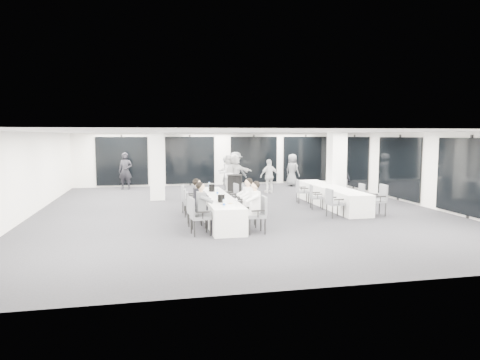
% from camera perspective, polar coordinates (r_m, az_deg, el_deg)
% --- Properties ---
extents(room, '(14.04, 16.04, 2.84)m').
position_cam_1_polar(room, '(16.49, 2.02, 1.49)').
color(room, '#242429').
rests_on(room, ground).
extents(column_left, '(0.60, 0.60, 2.80)m').
position_cam_1_polar(column_left, '(18.10, -11.01, 1.83)').
color(column_left, white).
rests_on(column_left, floor).
extents(column_right, '(0.60, 0.60, 2.80)m').
position_cam_1_polar(column_right, '(17.47, 12.73, 1.64)').
color(column_right, white).
rests_on(column_right, floor).
extents(banquet_table_main, '(0.90, 5.00, 0.75)m').
position_cam_1_polar(banquet_table_main, '(13.64, -3.09, -3.75)').
color(banquet_table_main, silver).
rests_on(banquet_table_main, floor).
extents(banquet_table_side, '(0.90, 5.00, 0.75)m').
position_cam_1_polar(banquet_table_side, '(16.54, 11.99, -2.15)').
color(banquet_table_side, silver).
rests_on(banquet_table_side, floor).
extents(cocktail_table, '(0.71, 0.71, 0.99)m').
position_cam_1_polar(cocktail_table, '(18.38, -0.71, -0.81)').
color(cocktail_table, black).
rests_on(cocktail_table, floor).
extents(chair_main_left_near, '(0.57, 0.62, 1.02)m').
position_cam_1_polar(chair_main_left_near, '(11.56, -5.72, -4.50)').
color(chair_main_left_near, '#585A60').
rests_on(chair_main_left_near, floor).
extents(chair_main_left_second, '(0.54, 0.58, 0.93)m').
position_cam_1_polar(chair_main_left_second, '(12.46, -6.12, -3.99)').
color(chair_main_left_second, '#585A60').
rests_on(chair_main_left_second, floor).
extents(chair_main_left_mid, '(0.52, 0.57, 0.95)m').
position_cam_1_polar(chair_main_left_mid, '(13.19, -6.46, -3.38)').
color(chair_main_left_mid, '#585A60').
rests_on(chair_main_left_mid, floor).
extents(chair_main_left_fourth, '(0.53, 0.56, 0.92)m').
position_cam_1_polar(chair_main_left_fourth, '(14.24, -6.84, -2.77)').
color(chair_main_left_fourth, '#585A60').
rests_on(chair_main_left_fourth, floor).
extents(chair_main_left_far, '(0.56, 0.60, 0.95)m').
position_cam_1_polar(chair_main_left_far, '(15.02, -7.12, -2.24)').
color(chair_main_left_far, '#585A60').
rests_on(chair_main_left_far, floor).
extents(chair_main_right_near, '(0.53, 0.59, 1.02)m').
position_cam_1_polar(chair_main_right_near, '(11.77, 2.50, -4.29)').
color(chair_main_right_near, '#585A60').
rests_on(chair_main_right_near, floor).
extents(chair_main_right_second, '(0.52, 0.56, 0.91)m').
position_cam_1_polar(chair_main_right_second, '(12.56, 1.53, -3.93)').
color(chair_main_right_second, '#585A60').
rests_on(chair_main_right_second, floor).
extents(chair_main_right_mid, '(0.58, 0.61, 0.97)m').
position_cam_1_polar(chair_main_right_mid, '(13.52, 0.56, -3.07)').
color(chair_main_right_mid, '#585A60').
rests_on(chair_main_right_mid, floor).
extents(chair_main_right_fourth, '(0.57, 0.62, 1.04)m').
position_cam_1_polar(chair_main_right_fourth, '(14.32, -0.12, -2.40)').
color(chair_main_right_fourth, '#585A60').
rests_on(chair_main_right_fourth, floor).
extents(chair_main_right_far, '(0.53, 0.57, 0.94)m').
position_cam_1_polar(chair_main_right_far, '(15.42, -1.00, -1.99)').
color(chair_main_right_far, '#585A60').
rests_on(chair_main_right_far, floor).
extents(chair_side_left_near, '(0.51, 0.56, 0.95)m').
position_cam_1_polar(chair_side_left_near, '(14.31, 12.29, -2.75)').
color(chair_side_left_near, '#585A60').
rests_on(chair_side_left_near, floor).
extents(chair_side_left_mid, '(0.53, 0.56, 0.88)m').
position_cam_1_polar(chair_side_left_mid, '(15.80, 9.90, -2.02)').
color(chair_side_left_mid, '#585A60').
rests_on(chair_side_left_mid, floor).
extents(chair_side_left_far, '(0.53, 0.57, 0.92)m').
position_cam_1_polar(chair_side_left_far, '(17.13, 8.12, -1.29)').
color(chair_side_left_far, '#585A60').
rests_on(chair_side_left_far, floor).
extents(chair_side_right_near, '(0.55, 0.61, 1.04)m').
position_cam_1_polar(chair_side_right_near, '(15.09, 18.06, -2.27)').
color(chair_side_right_near, '#585A60').
rests_on(chair_side_right_near, floor).
extents(chair_side_right_mid, '(0.48, 0.53, 0.90)m').
position_cam_1_polar(chair_side_right_mid, '(16.35, 15.49, -1.84)').
color(chair_side_right_mid, '#585A60').
rests_on(chair_side_right_mid, floor).
extents(chair_side_right_far, '(0.48, 0.54, 0.94)m').
position_cam_1_polar(chair_side_right_far, '(17.69, 13.28, -1.12)').
color(chair_side_right_far, '#585A60').
rests_on(chair_side_right_far, floor).
extents(seated_guest_a, '(0.50, 0.38, 1.44)m').
position_cam_1_polar(seated_guest_a, '(11.55, -4.89, -3.34)').
color(seated_guest_a, '#56595D').
rests_on(seated_guest_a, floor).
extents(seated_guest_b, '(0.50, 0.38, 1.44)m').
position_cam_1_polar(seated_guest_b, '(12.45, -5.40, -2.67)').
color(seated_guest_b, black).
rests_on(seated_guest_b, floor).
extents(seated_guest_c, '(0.50, 0.38, 1.44)m').
position_cam_1_polar(seated_guest_c, '(11.69, 1.69, -3.21)').
color(seated_guest_c, silver).
rests_on(seated_guest_c, floor).
extents(seated_guest_d, '(0.50, 0.38, 1.44)m').
position_cam_1_polar(seated_guest_d, '(12.49, 0.80, -2.61)').
color(seated_guest_d, silver).
rests_on(seated_guest_d, floor).
extents(standing_guest_a, '(0.82, 0.86, 1.85)m').
position_cam_1_polar(standing_guest_a, '(20.68, -1.76, 1.13)').
color(standing_guest_a, '#56595D').
rests_on(standing_guest_a, floor).
extents(standing_guest_b, '(1.05, 0.76, 1.97)m').
position_cam_1_polar(standing_guest_b, '(20.33, -1.74, 1.21)').
color(standing_guest_b, silver).
rests_on(standing_guest_b, floor).
extents(standing_guest_c, '(1.46, 1.43, 2.10)m').
position_cam_1_polar(standing_guest_c, '(21.20, -0.59, 1.58)').
color(standing_guest_c, '#56595D').
rests_on(standing_guest_c, floor).
extents(standing_guest_d, '(1.14, 0.78, 1.78)m').
position_cam_1_polar(standing_guest_d, '(19.93, 3.94, 0.82)').
color(standing_guest_d, silver).
rests_on(standing_guest_d, floor).
extents(standing_guest_e, '(0.97, 1.09, 1.92)m').
position_cam_1_polar(standing_guest_e, '(22.64, 6.99, 1.60)').
color(standing_guest_e, '#56595D').
rests_on(standing_guest_e, floor).
extents(standing_guest_f, '(1.97, 1.09, 2.02)m').
position_cam_1_polar(standing_guest_f, '(20.67, -0.70, 1.36)').
color(standing_guest_f, silver).
rests_on(standing_guest_f, floor).
extents(standing_guest_g, '(0.88, 0.76, 2.08)m').
position_cam_1_polar(standing_guest_g, '(21.89, -15.03, 1.49)').
color(standing_guest_g, black).
rests_on(standing_guest_g, floor).
extents(standing_guest_h, '(0.79, 0.97, 1.75)m').
position_cam_1_polar(standing_guest_h, '(18.74, 13.56, 0.29)').
color(standing_guest_h, black).
rests_on(standing_guest_h, floor).
extents(ice_bucket_near, '(0.21, 0.21, 0.24)m').
position_cam_1_polar(ice_bucket_near, '(12.37, -2.52, -2.45)').
color(ice_bucket_near, black).
rests_on(ice_bucket_near, banquet_table_main).
extents(ice_bucket_far, '(0.21, 0.21, 0.24)m').
position_cam_1_polar(ice_bucket_far, '(14.75, -3.79, -1.07)').
color(ice_bucket_far, black).
rests_on(ice_bucket_far, banquet_table_main).
extents(water_bottle_a, '(0.07, 0.07, 0.22)m').
position_cam_1_polar(water_bottle_a, '(11.48, -2.15, -3.16)').
color(water_bottle_a, silver).
rests_on(water_bottle_a, banquet_table_main).
extents(water_bottle_b, '(0.06, 0.06, 0.19)m').
position_cam_1_polar(water_bottle_b, '(13.83, -3.03, -1.63)').
color(water_bottle_b, silver).
rests_on(water_bottle_b, banquet_table_main).
extents(water_bottle_c, '(0.07, 0.07, 0.21)m').
position_cam_1_polar(water_bottle_c, '(15.68, -4.11, -0.70)').
color(water_bottle_c, silver).
rests_on(water_bottle_c, banquet_table_main).
extents(plate_a, '(0.21, 0.21, 0.03)m').
position_cam_1_polar(plate_a, '(11.94, -2.21, -3.27)').
color(plate_a, white).
rests_on(plate_a, banquet_table_main).
extents(plate_b, '(0.22, 0.22, 0.03)m').
position_cam_1_polar(plate_b, '(12.09, -1.29, -3.15)').
color(plate_b, white).
rests_on(plate_b, banquet_table_main).
extents(plate_c, '(0.21, 0.21, 0.03)m').
position_cam_1_polar(plate_c, '(12.86, -2.65, -2.60)').
color(plate_c, white).
rests_on(plate_c, banquet_table_main).
extents(wine_glass, '(0.08, 0.08, 0.22)m').
position_cam_1_polar(wine_glass, '(11.68, -0.52, -2.72)').
color(wine_glass, silver).
rests_on(wine_glass, banquet_table_main).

